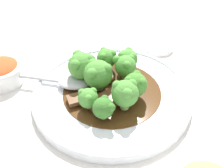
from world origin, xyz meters
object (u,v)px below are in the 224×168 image
Objects in this scene: beef_strip_2 at (108,100)px; broccoli_floret_0 at (135,84)px; serving_spoon at (66,81)px; main_plate at (112,93)px; broccoli_floret_1 at (82,65)px; beef_strip_0 at (80,98)px; beef_strip_1 at (104,74)px; broccoli_floret_7 at (98,75)px; broccoli_floret_6 at (106,108)px; broccoli_floret_4 at (106,58)px; broccoli_floret_3 at (128,59)px; broccoli_floret_2 at (125,93)px; broccoli_floret_8 at (88,98)px; broccoli_floret_5 at (125,66)px; sauce_dish at (159,47)px; side_bowl_kimchi at (1,71)px.

beef_strip_2 is 1.52× the size of broccoli_floret_0.
broccoli_floret_0 is at bearing -93.49° from serving_spoon.
main_plate is 0.08m from broccoli_floret_1.
beef_strip_0 is 0.07m from broccoli_floret_1.
beef_strip_1 is 0.05m from broccoli_floret_1.
broccoli_floret_7 reaches higher than broccoli_floret_0.
broccoli_floret_6 is (-0.11, -0.03, 0.02)m from beef_strip_1.
broccoli_floret_4 is 0.10m from serving_spoon.
broccoli_floret_3 is (0.11, -0.02, 0.02)m from beef_strip_2.
broccoli_floret_7 is (0.07, 0.03, 0.01)m from broccoli_floret_6.
broccoli_floret_0 is 1.07× the size of broccoli_floret_4.
beef_strip_0 is at bearing 145.76° from broccoli_floret_7.
broccoli_floret_0 is at bearing -20.67° from broccoli_floret_2.
broccoli_floret_0 reaches higher than broccoli_floret_6.
broccoli_floret_1 is 0.06m from broccoli_floret_4.
broccoli_floret_7 reaches higher than broccoli_floret_8.
broccoli_floret_3 is 0.23× the size of serving_spoon.
broccoli_floret_5 is 0.17m from sauce_dish.
broccoli_floret_7 is 0.92× the size of sauce_dish.
serving_spoon is at bearing 45.73° from beef_strip_0.
sauce_dish is at bearing -15.61° from broccoli_floret_6.
beef_strip_1 is 0.12m from broccoli_floret_6.
broccoli_floret_2 reaches higher than broccoli_floret_8.
broccoli_floret_0 is at bearing -99.78° from main_plate.
sauce_dish is (0.24, -0.13, -0.02)m from beef_strip_0.
beef_strip_2 is at bearing 160.92° from sauce_dish.
broccoli_floret_0 is at bearing -160.98° from broccoli_floret_3.
broccoli_floret_0 is 1.02× the size of broccoli_floret_3.
broccoli_floret_5 is at bearing -22.60° from main_plate.
broccoli_floret_5 is at bearing -117.92° from broccoli_floret_4.
broccoli_floret_7 is 0.29× the size of serving_spoon.
beef_strip_2 is 0.10m from serving_spoon.
main_plate is 0.05m from beef_strip_1.
beef_strip_0 is 0.81× the size of sauce_dish.
broccoli_floret_1 reaches higher than broccoli_floret_6.
broccoli_floret_8 is 0.22m from side_bowl_kimchi.
serving_spoon is 2.25× the size of side_bowl_kimchi.
broccoli_floret_0 is 0.06m from broccoli_floret_5.
sauce_dish is (0.20, -0.11, -0.05)m from broccoli_floret_7.
serving_spoon is (-0.04, 0.11, -0.02)m from broccoli_floret_5.
broccoli_floret_3 is at bearing 153.72° from sauce_dish.
beef_strip_2 is at bearing 166.93° from broccoli_floret_5.
broccoli_floret_3 is (0.11, -0.07, 0.02)m from beef_strip_0.
broccoli_floret_1 is 1.22× the size of broccoli_floret_5.
main_plate is at bearing -91.26° from side_bowl_kimchi.
beef_strip_0 is at bearing 140.00° from broccoli_floret_5.
sauce_dish is (0.27, -0.08, -0.04)m from broccoli_floret_6.
broccoli_floret_3 is at bearing -21.74° from broccoli_floret_8.
broccoli_floret_6 is at bearing 138.05° from broccoli_floret_2.
broccoli_floret_5 is (-0.02, -0.04, 0.00)m from broccoli_floret_4.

